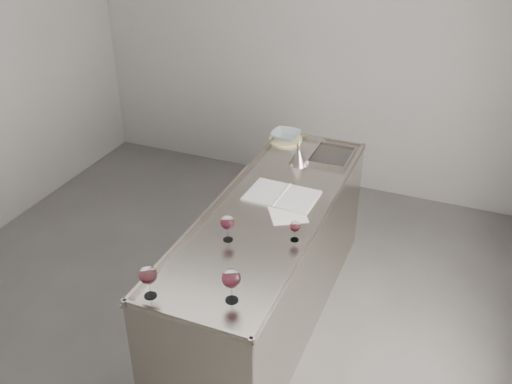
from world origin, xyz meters
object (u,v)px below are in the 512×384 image
at_px(wine_glass_right, 231,279).
at_px(ceramic_bowl, 286,135).
at_px(wine_funnel, 298,157).
at_px(wine_glass_small, 295,227).
at_px(counter, 269,264).
at_px(wine_glass_left, 148,276).
at_px(wine_glass_middle, 228,223).
at_px(notebook, 282,196).

relative_size(wine_glass_right, ceramic_bowl, 0.84).
bearing_deg(wine_funnel, wine_glass_small, -72.50).
relative_size(counter, ceramic_bowl, 10.03).
relative_size(wine_glass_left, wine_funnel, 0.94).
relative_size(ceramic_bowl, wine_funnel, 1.15).
bearing_deg(wine_glass_right, wine_glass_small, 79.16).
bearing_deg(counter, wine_glass_small, -45.59).
bearing_deg(wine_funnel, counter, -87.29).
xyz_separation_m(ceramic_bowl, wine_funnel, (0.24, -0.38, 0.01)).
bearing_deg(counter, wine_glass_left, -104.29).
bearing_deg(wine_glass_middle, wine_glass_left, -104.46).
height_order(wine_glass_left, wine_funnel, wine_funnel).
height_order(counter, wine_glass_middle, wine_glass_middle).
distance_m(wine_glass_middle, notebook, 0.65).
bearing_deg(wine_glass_small, wine_glass_middle, -157.86).
relative_size(wine_glass_left, wine_glass_middle, 1.11).
bearing_deg(wine_glass_small, notebook, 118.68).
relative_size(wine_glass_left, notebook, 0.40).
height_order(wine_glass_middle, wine_glass_right, wine_glass_right).
height_order(counter, wine_glass_right, wine_glass_right).
distance_m(wine_glass_small, notebook, 0.54).
distance_m(wine_glass_left, wine_glass_small, 0.97).
relative_size(counter, wine_glass_right, 11.94).
xyz_separation_m(wine_glass_middle, wine_glass_right, (0.26, -0.51, 0.02)).
relative_size(wine_glass_left, wine_glass_right, 0.97).
height_order(notebook, ceramic_bowl, ceramic_bowl).
bearing_deg(counter, wine_glass_right, -81.11).
bearing_deg(wine_funnel, notebook, -84.26).
relative_size(wine_glass_right, notebook, 0.41).
height_order(wine_glass_right, ceramic_bowl, wine_glass_right).
xyz_separation_m(counter, notebook, (0.02, 0.19, 0.48)).
bearing_deg(wine_glass_middle, wine_glass_right, -63.16).
height_order(wine_glass_small, wine_funnel, wine_funnel).
distance_m(wine_glass_small, wine_funnel, 1.02).
height_order(counter, notebook, counter).
bearing_deg(wine_glass_middle, wine_funnel, 86.15).
bearing_deg(ceramic_bowl, notebook, -71.88).
relative_size(counter, wine_glass_small, 17.91).
bearing_deg(notebook, wine_glass_left, -101.13).
bearing_deg(counter, ceramic_bowl, 104.19).
distance_m(wine_glass_middle, wine_glass_right, 0.57).
bearing_deg(wine_funnel, wine_glass_right, -83.71).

